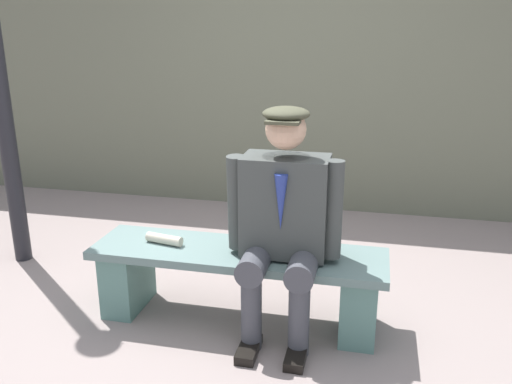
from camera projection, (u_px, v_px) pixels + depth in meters
name	position (u px, v px, depth m)	size (l,w,h in m)	color
ground_plane	(238.00, 319.00, 3.11)	(30.00, 30.00, 0.00)	gray
bench	(238.00, 276.00, 3.02)	(1.67, 0.45, 0.44)	slate
seated_man	(283.00, 215.00, 2.79)	(0.62, 0.57, 1.25)	#3F4441
rolled_magazine	(164.00, 239.00, 3.05)	(0.06, 0.06, 0.22)	beige
stadium_wall	(298.00, 86.00, 4.82)	(12.00, 0.24, 2.25)	#636653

